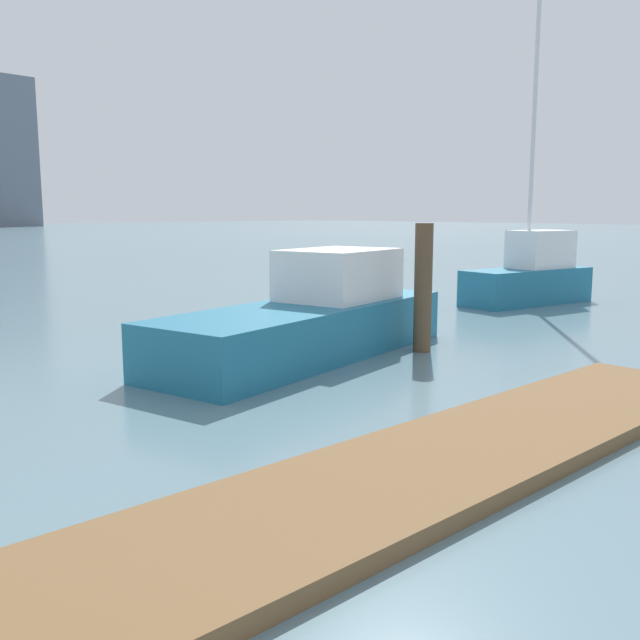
{
  "coord_description": "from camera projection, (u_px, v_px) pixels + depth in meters",
  "views": [
    {
      "loc": [
        -3.3,
        2.01,
        2.72
      ],
      "look_at": [
        1.13,
        6.8,
        1.71
      ],
      "focal_mm": 39.3,
      "sensor_mm": 36.0,
      "label": 1
    }
  ],
  "objects": [
    {
      "name": "floating_dock",
      "position": [
        431.0,
        466.0,
        7.31
      ],
      "size": [
        11.59,
        2.0,
        0.18
      ],
      "primitive_type": "cube",
      "color": "brown",
      "rests_on": "ground_plane"
    },
    {
      "name": "dock_piling_2",
      "position": [
        423.0,
        288.0,
        13.59
      ],
      "size": [
        0.35,
        0.35,
        2.51
      ],
      "primitive_type": "cylinder",
      "color": "brown",
      "rests_on": "ground_plane"
    },
    {
      "name": "moored_boat_1",
      "position": [
        530.0,
        274.0,
        20.87
      ],
      "size": [
        4.48,
        2.09,
        10.0
      ],
      "color": "#1E6B8C",
      "rests_on": "ground_plane"
    },
    {
      "name": "moored_boat_2",
      "position": [
        313.0,
        319.0,
        13.37
      ],
      "size": [
        7.19,
        3.55,
        1.98
      ],
      "color": "#1E6B8C",
      "rests_on": "ground_plane"
    }
  ]
}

